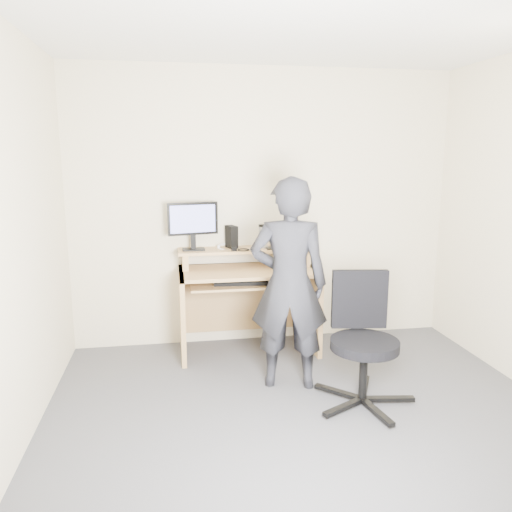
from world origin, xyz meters
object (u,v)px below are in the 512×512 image
object	(u,v)px
monitor	(193,222)
person	(289,284)
desk	(247,289)
office_chair	(363,335)

from	to	relation	value
monitor	person	xyz separation A→B (m)	(0.66, -0.86, -0.37)
monitor	person	distance (m)	1.14
desk	monitor	distance (m)	0.77
monitor	office_chair	size ratio (longest dim) A/B	0.49
desk	person	xyz separation A→B (m)	(0.19, -0.79, 0.25)
desk	person	bearing A→B (deg)	-76.23
monitor	person	world-z (taller)	person
desk	person	size ratio (longest dim) A/B	0.76
person	desk	bearing A→B (deg)	-63.88
desk	person	world-z (taller)	person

